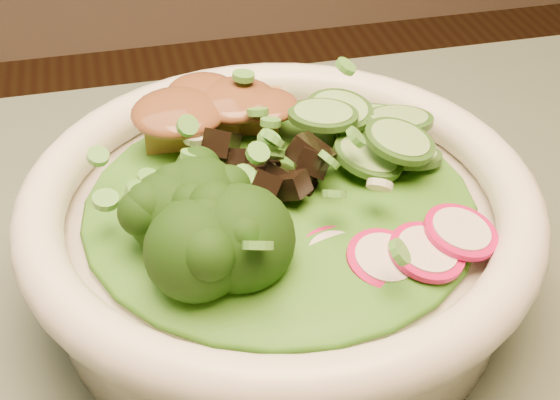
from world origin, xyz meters
name	(u,v)px	position (x,y,z in m)	size (l,w,h in m)	color
salad_bowl	(280,230)	(0.10, 0.16, 0.79)	(0.26, 0.26, 0.07)	silver
lettuce_bed	(280,198)	(0.10, 0.16, 0.81)	(0.20, 0.20, 0.02)	#1A5D13
broccoli_florets	(183,229)	(0.05, 0.12, 0.82)	(0.08, 0.07, 0.04)	black
radish_slices	(381,253)	(0.13, 0.10, 0.81)	(0.11, 0.04, 0.02)	#B90E4B
cucumber_slices	(369,134)	(0.15, 0.18, 0.82)	(0.07, 0.07, 0.04)	#8CC76E
mushroom_heap	(264,166)	(0.09, 0.17, 0.82)	(0.07, 0.07, 0.04)	black
tofu_cubes	(206,129)	(0.07, 0.21, 0.82)	(0.09, 0.06, 0.04)	olive
peanut_sauce	(204,109)	(0.07, 0.21, 0.83)	(0.07, 0.05, 0.02)	brown
scallion_garnish	(280,160)	(0.10, 0.16, 0.83)	(0.19, 0.19, 0.02)	#4E9B36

